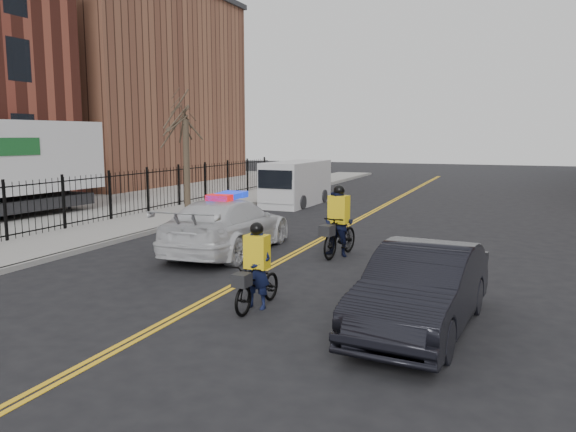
% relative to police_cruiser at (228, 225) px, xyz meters
% --- Properties ---
extents(ground, '(120.00, 120.00, 0.00)m').
position_rel_police_cruiser_xyz_m(ground, '(1.91, -3.11, -0.82)').
color(ground, black).
rests_on(ground, ground).
extents(center_line_left, '(0.10, 60.00, 0.01)m').
position_rel_police_cruiser_xyz_m(center_line_left, '(1.83, 4.89, -0.81)').
color(center_line_left, yellow).
rests_on(center_line_left, ground).
extents(center_line_right, '(0.10, 60.00, 0.01)m').
position_rel_police_cruiser_xyz_m(center_line_right, '(1.99, 4.89, -0.81)').
color(center_line_right, yellow).
rests_on(center_line_right, ground).
extents(sidewalk, '(3.00, 60.00, 0.15)m').
position_rel_police_cruiser_xyz_m(sidewalk, '(-5.59, 4.89, -0.74)').
color(sidewalk, gray).
rests_on(sidewalk, ground).
extents(curb, '(0.20, 60.00, 0.15)m').
position_rel_police_cruiser_xyz_m(curb, '(-4.09, 4.89, -0.74)').
color(curb, gray).
rests_on(curb, ground).
extents(iron_fence, '(0.12, 28.00, 2.00)m').
position_rel_police_cruiser_xyz_m(iron_fence, '(-7.09, 4.89, 0.18)').
color(iron_fence, black).
rests_on(iron_fence, ground).
extents(warehouse_far, '(14.00, 18.00, 14.00)m').
position_rel_police_cruiser_xyz_m(warehouse_far, '(-21.09, 20.89, 6.18)').
color(warehouse_far, brown).
rests_on(warehouse_far, ground).
extents(street_tree, '(3.20, 3.20, 4.80)m').
position_rel_police_cruiser_xyz_m(street_tree, '(-5.69, 6.89, 2.72)').
color(street_tree, '#32271E').
rests_on(street_tree, sidewalk).
extents(police_cruiser, '(2.53, 5.69, 1.78)m').
position_rel_police_cruiser_xyz_m(police_cruiser, '(0.00, 0.00, 0.00)').
color(police_cruiser, silver).
rests_on(police_cruiser, ground).
extents(dark_sedan, '(2.05, 4.77, 1.53)m').
position_rel_police_cruiser_xyz_m(dark_sedan, '(6.40, -4.72, -0.05)').
color(dark_sedan, black).
rests_on(dark_sedan, ground).
extents(cargo_van, '(2.12, 5.24, 2.18)m').
position_rel_police_cruiser_xyz_m(cargo_van, '(-2.31, 11.54, 0.25)').
color(cargo_van, silver).
rests_on(cargo_van, ground).
extents(cyclist_near, '(0.71, 1.82, 1.76)m').
position_rel_police_cruiser_xyz_m(cyclist_near, '(3.12, -4.64, -0.20)').
color(cyclist_near, black).
rests_on(cyclist_near, ground).
extents(cyclist_far, '(1.03, 2.12, 2.08)m').
position_rel_police_cruiser_xyz_m(cyclist_far, '(3.21, 0.70, 0.00)').
color(cyclist_far, black).
rests_on(cyclist_far, ground).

